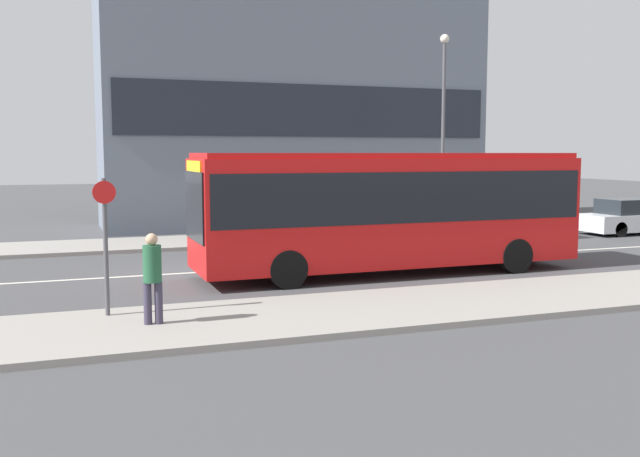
# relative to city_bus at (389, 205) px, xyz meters

# --- Properties ---
(ground_plane) EXTENTS (120.00, 120.00, 0.00)m
(ground_plane) POSITION_rel_city_bus_xyz_m (-4.72, 1.94, -1.90)
(ground_plane) COLOR #444447
(sidewalk_near) EXTENTS (44.00, 3.50, 0.13)m
(sidewalk_near) POSITION_rel_city_bus_xyz_m (-4.72, -4.31, -1.83)
(sidewalk_near) COLOR gray
(sidewalk_near) RESTS_ON ground_plane
(sidewalk_far) EXTENTS (44.00, 3.50, 0.13)m
(sidewalk_far) POSITION_rel_city_bus_xyz_m (-4.72, 8.19, -1.83)
(sidewalk_far) COLOR gray
(sidewalk_far) RESTS_ON ground_plane
(lane_centerline) EXTENTS (41.80, 0.16, 0.01)m
(lane_centerline) POSITION_rel_city_bus_xyz_m (-4.72, 1.94, -1.89)
(lane_centerline) COLOR silver
(lane_centerline) RESTS_ON ground_plane
(apartment_block_left_tower) EXTENTS (17.27, 5.25, 18.52)m
(apartment_block_left_tower) POSITION_rel_city_bus_xyz_m (1.89, 14.03, 7.35)
(apartment_block_left_tower) COLOR slate
(apartment_block_left_tower) RESTS_ON ground_plane
(city_bus) EXTENTS (10.66, 2.62, 3.30)m
(city_bus) POSITION_rel_city_bus_xyz_m (0.00, 0.00, 0.00)
(city_bus) COLOR red
(city_bus) RESTS_ON ground_plane
(parked_car_0) EXTENTS (4.38, 1.73, 1.25)m
(parked_car_0) POSITION_rel_city_bus_xyz_m (7.97, 5.40, -1.29)
(parked_car_0) COLOR silver
(parked_car_0) RESTS_ON ground_plane
(parked_car_1) EXTENTS (4.53, 1.76, 1.44)m
(parked_car_1) POSITION_rel_city_bus_xyz_m (13.60, 5.28, -1.23)
(parked_car_1) COLOR silver
(parked_car_1) RESTS_ON ground_plane
(pedestrian_near_stop) EXTENTS (0.35, 0.34, 1.70)m
(pedestrian_near_stop) POSITION_rel_city_bus_xyz_m (-6.89, -4.24, -0.80)
(pedestrian_near_stop) COLOR #383347
(pedestrian_near_stop) RESTS_ON sidewalk_near
(bus_stop_sign) EXTENTS (0.44, 0.12, 2.69)m
(bus_stop_sign) POSITION_rel_city_bus_xyz_m (-7.64, -3.21, -0.20)
(bus_stop_sign) COLOR #4C4C51
(bus_stop_sign) RESTS_ON sidewalk_near
(street_lamp) EXTENTS (0.36, 0.36, 7.75)m
(street_lamp) POSITION_rel_city_bus_xyz_m (5.86, 7.31, 2.89)
(street_lamp) COLOR #4C4C51
(street_lamp) RESTS_ON sidewalk_far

